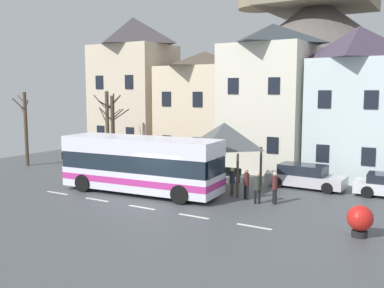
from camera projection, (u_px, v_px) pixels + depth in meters
name	position (u px, v px, depth m)	size (l,w,h in m)	color
ground_plane	(161.00, 201.00, 23.18)	(40.00, 60.00, 0.07)	#4A4E52
townhouse_00	(134.00, 88.00, 37.83)	(6.26, 5.18, 11.90)	beige
townhouse_01	(204.00, 107.00, 35.41)	(5.43, 6.86, 8.83)	beige
townhouse_02	(271.00, 97.00, 32.43)	(5.88, 6.92, 10.56)	silver
townhouse_03	(357.00, 103.00, 28.91)	(5.40, 5.88, 9.90)	silver
hilltop_castle	(315.00, 67.00, 49.21)	(42.56, 42.56, 25.33)	#5C5753
transit_bus	(141.00, 165.00, 24.72)	(9.45, 3.35, 3.15)	white
bus_shelter	(224.00, 136.00, 25.71)	(3.60, 3.60, 3.90)	#473D33
parked_car_00	(305.00, 177.00, 26.10)	(4.52, 1.96, 1.39)	silver
parked_car_02	(145.00, 161.00, 32.06)	(4.17, 2.29, 1.26)	maroon
parked_car_03	(85.00, 154.00, 35.28)	(4.01, 2.03, 1.34)	black
pedestrian_00	(257.00, 185.00, 22.42)	(0.34, 0.34, 1.62)	black
pedestrian_01	(232.00, 181.00, 24.21)	(0.29, 0.31, 1.55)	#38332D
pedestrian_02	(246.00, 182.00, 23.27)	(0.30, 0.30, 1.62)	black
pedestrian_03	(275.00, 187.00, 22.37)	(0.28, 0.29, 1.66)	black
public_bench	(228.00, 174.00, 28.01)	(1.68, 0.48, 0.87)	#33473D
harbour_buoy	(360.00, 219.00, 17.35)	(1.03, 1.03, 1.28)	black
bare_tree_00	(107.00, 128.00, 32.74)	(1.74, 2.12, 5.70)	brown
bare_tree_01	(26.00, 126.00, 33.56)	(2.07, 1.86, 5.64)	brown
bare_tree_02	(113.00, 134.00, 28.92)	(1.08, 2.18, 5.59)	#47382D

